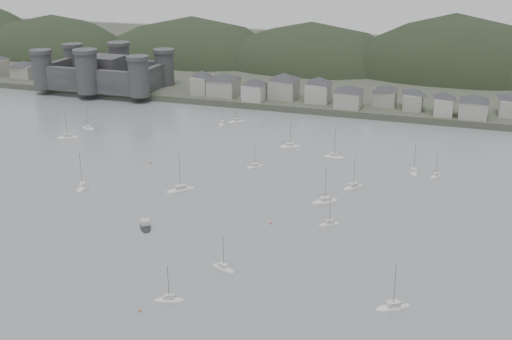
% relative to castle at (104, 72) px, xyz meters
% --- Properties ---
extents(ground, '(900.00, 900.00, 0.00)m').
position_rel_castle_xyz_m(ground, '(120.00, -179.80, -10.96)').
color(ground, slate).
rests_on(ground, ground).
extents(far_shore_land, '(900.00, 250.00, 3.00)m').
position_rel_castle_xyz_m(far_shore_land, '(120.00, 115.20, -9.46)').
color(far_shore_land, '#383D2D').
rests_on(far_shore_land, ground).
extents(forested_ridge, '(851.55, 103.94, 102.57)m').
position_rel_castle_xyz_m(forested_ridge, '(124.83, 89.60, -22.25)').
color(forested_ridge, black).
rests_on(forested_ridge, ground).
extents(castle, '(66.00, 43.00, 20.00)m').
position_rel_castle_xyz_m(castle, '(0.00, 0.00, 0.00)').
color(castle, '#2E2E31').
rests_on(castle, far_shore_land).
extents(waterfront_town, '(451.48, 28.46, 12.92)m').
position_rel_castle_xyz_m(waterfront_town, '(170.59, 3.54, -2.30)').
color(waterfront_town, gray).
rests_on(waterfront_town, far_shore_land).
extents(sailboat_lead, '(8.45, 6.78, 11.41)m').
position_rel_castle_xyz_m(sailboat_lead, '(172.09, -163.83, -10.79)').
color(sailboat_lead, silver).
rests_on(sailboat_lead, ground).
extents(moored_fleet, '(266.90, 168.00, 13.81)m').
position_rel_castle_xyz_m(moored_fleet, '(115.62, -103.84, -10.79)').
color(moored_fleet, silver).
rests_on(moored_fleet, ground).
extents(motor_launch_far, '(7.05, 8.60, 3.98)m').
position_rel_castle_xyz_m(motor_launch_far, '(100.55, -144.13, -10.68)').
color(motor_launch_far, black).
rests_on(motor_launch_far, ground).
extents(mooring_buoys, '(155.77, 129.56, 0.70)m').
position_rel_castle_xyz_m(mooring_buoys, '(104.34, -123.77, -10.81)').
color(mooring_buoys, '#B05A3A').
rests_on(mooring_buoys, ground).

